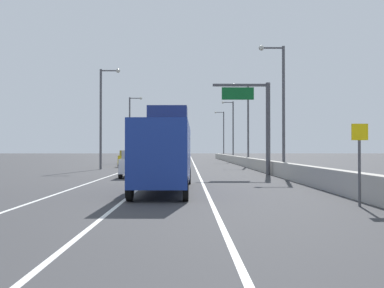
{
  "coord_description": "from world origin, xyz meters",
  "views": [
    {
      "loc": [
        0.57,
        -2.07,
        2.06
      ],
      "look_at": [
        1.0,
        37.52,
        2.59
      ],
      "focal_mm": 38.99,
      "sensor_mm": 36.0,
      "label": 1
    }
  ],
  "objects": [
    {
      "name": "lamp_post_left_far",
      "position": [
        -8.48,
        64.86,
        6.03
      ],
      "size": [
        2.14,
        0.44,
        10.54
      ],
      "color": "#4C4C51",
      "rests_on": "ground_plane"
    },
    {
      "name": "car_white_1",
      "position": [
        -3.37,
        29.1,
        0.99
      ],
      "size": [
        1.91,
        4.48,
        1.99
      ],
      "color": "white",
      "rests_on": "ground_plane"
    },
    {
      "name": "speed_advisory_sign",
      "position": [
        6.82,
        12.97,
        1.76
      ],
      "size": [
        0.6,
        0.11,
        3.0
      ],
      "color": "#4C4C51",
      "rests_on": "ground_plane"
    },
    {
      "name": "overhead_sign_gantry",
      "position": [
        6.38,
        31.6,
        4.73
      ],
      "size": [
        4.68,
        0.36,
        7.5
      ],
      "color": "#47474C",
      "rests_on": "ground_plane"
    },
    {
      "name": "lane_stripe_center",
      "position": [
        -2.0,
        55.0,
        0.0
      ],
      "size": [
        0.16,
        130.0,
        0.0
      ],
      "primitive_type": "cube",
      "color": "silver",
      "rests_on": "ground_plane"
    },
    {
      "name": "jersey_barrier_right",
      "position": [
        7.72,
        40.0,
        0.55
      ],
      "size": [
        0.6,
        120.0,
        1.1
      ],
      "primitive_type": "cube",
      "color": "#B2ADA3",
      "rests_on": "ground_plane"
    },
    {
      "name": "lamp_post_left_mid",
      "position": [
        -8.25,
        41.47,
        6.03
      ],
      "size": [
        2.14,
        0.44,
        10.54
      ],
      "color": "#4C4C51",
      "rests_on": "ground_plane"
    },
    {
      "name": "car_gray_2",
      "position": [
        -3.37,
        91.5,
        1.04
      ],
      "size": [
        1.9,
        4.13,
        2.11
      ],
      "color": "slate",
      "rests_on": "ground_plane"
    },
    {
      "name": "car_yellow_3",
      "position": [
        -6.62,
        48.15,
        0.98
      ],
      "size": [
        1.82,
        4.18,
        1.96
      ],
      "color": "gold",
      "rests_on": "ground_plane"
    },
    {
      "name": "lamp_post_right_fourth",
      "position": [
        8.31,
        70.56,
        6.03
      ],
      "size": [
        2.14,
        0.44,
        10.54
      ],
      "color": "#4C4C51",
      "rests_on": "ground_plane"
    },
    {
      "name": "box_truck",
      "position": [
        -0.54,
        18.87,
        2.02
      ],
      "size": [
        2.63,
        9.74,
        4.4
      ],
      "color": "navy",
      "rests_on": "ground_plane"
    },
    {
      "name": "lane_stripe_left",
      "position": [
        -5.5,
        55.0,
        0.0
      ],
      "size": [
        0.16,
        130.0,
        0.0
      ],
      "primitive_type": "cube",
      "color": "silver",
      "rests_on": "ground_plane"
    },
    {
      "name": "lamp_post_right_fifth",
      "position": [
        8.35,
        90.05,
        6.03
      ],
      "size": [
        2.14,
        0.44,
        10.54
      ],
      "color": "#4C4C51",
      "rests_on": "ground_plane"
    },
    {
      "name": "car_blue_0",
      "position": [
        -0.61,
        47.9,
        1.04
      ],
      "size": [
        1.85,
        4.47,
        2.09
      ],
      "color": "#1E389E",
      "rests_on": "ground_plane"
    },
    {
      "name": "lamp_post_right_third",
      "position": [
        8.09,
        51.07,
        6.03
      ],
      "size": [
        2.14,
        0.44,
        10.54
      ],
      "color": "#4C4C51",
      "rests_on": "ground_plane"
    },
    {
      "name": "lane_stripe_right",
      "position": [
        1.5,
        55.0,
        0.0
      ],
      "size": [
        0.16,
        130.0,
        0.0
      ],
      "primitive_type": "cube",
      "color": "silver",
      "rests_on": "ground_plane"
    },
    {
      "name": "ground_plane",
      "position": [
        0.0,
        64.0,
        0.0
      ],
      "size": [
        320.0,
        320.0,
        0.0
      ],
      "primitive_type": "plane",
      "color": "#38383A"
    },
    {
      "name": "lamp_post_right_second",
      "position": [
        8.13,
        31.58,
        6.03
      ],
      "size": [
        2.14,
        0.44,
        10.54
      ],
      "color": "#4C4C51",
      "rests_on": "ground_plane"
    }
  ]
}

